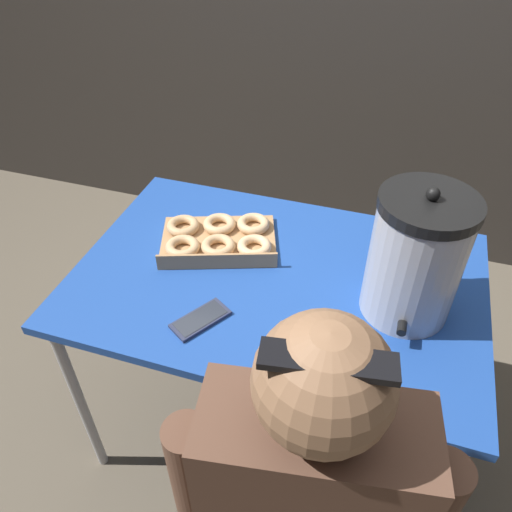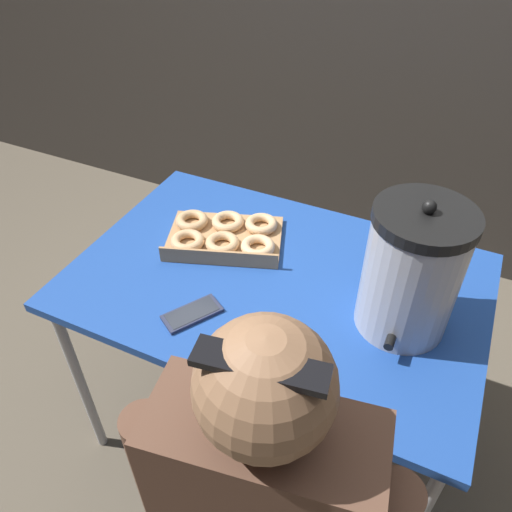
% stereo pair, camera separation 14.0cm
% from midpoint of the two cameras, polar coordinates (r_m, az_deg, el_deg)
% --- Properties ---
extents(ground_plane, '(12.00, 12.00, 0.00)m').
position_cam_midpoint_polar(ground_plane, '(2.01, -0.26, -18.35)').
color(ground_plane, brown).
extents(folding_table, '(1.16, 0.77, 0.75)m').
position_cam_midpoint_polar(folding_table, '(1.46, -0.33, -4.02)').
color(folding_table, '#1E479E').
rests_on(folding_table, ground).
extents(donut_box, '(0.41, 0.34, 0.05)m').
position_cam_midpoint_polar(donut_box, '(1.54, -6.92, 1.90)').
color(donut_box, tan).
rests_on(donut_box, folding_table).
extents(coffee_urn, '(0.24, 0.27, 0.38)m').
position_cam_midpoint_polar(coffee_urn, '(1.26, 14.80, -0.33)').
color(coffee_urn, '#B7B7BC').
rests_on(coffee_urn, folding_table).
extents(cell_phone, '(0.14, 0.17, 0.01)m').
position_cam_midpoint_polar(cell_phone, '(1.32, -9.43, -7.30)').
color(cell_phone, '#2D334C').
rests_on(cell_phone, folding_table).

